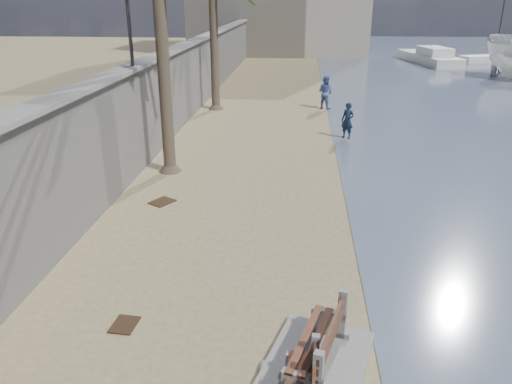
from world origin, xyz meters
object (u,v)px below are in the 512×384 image
object	(u,v)px
person_b	(325,91)
yacht_far	(428,59)
person_a	(348,118)
sailboat_west	(495,58)
bench_far	(316,349)

from	to	relation	value
person_b	yacht_far	xyz separation A→B (m)	(10.24, 20.79, -0.63)
person_a	yacht_far	bearing A→B (deg)	103.62
person_b	yacht_far	world-z (taller)	person_b
sailboat_west	bench_far	bearing A→B (deg)	-112.22
bench_far	person_b	distance (m)	20.78
person_a	person_b	world-z (taller)	person_b
bench_far	yacht_far	world-z (taller)	yacht_far
bench_far	person_b	size ratio (longest dim) A/B	1.38
bench_far	yacht_far	distance (m)	43.02
person_b	sailboat_west	world-z (taller)	sailboat_west
bench_far	yacht_far	xyz separation A→B (m)	(11.17, 41.55, -0.08)
sailboat_west	yacht_far	bearing A→B (deg)	-167.68
bench_far	person_a	bearing A→B (deg)	83.57
person_a	sailboat_west	size ratio (longest dim) A/B	0.17
person_a	yacht_far	xyz separation A→B (m)	(9.52, 26.89, -0.55)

